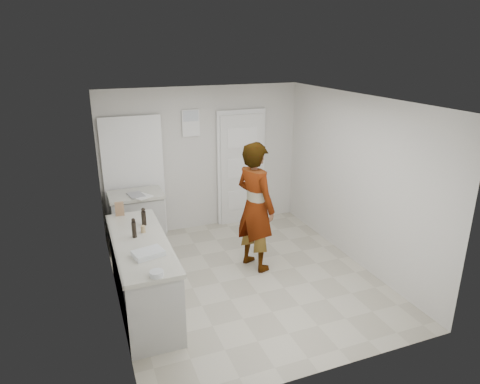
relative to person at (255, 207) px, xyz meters
name	(u,v)px	position (x,y,z in m)	size (l,w,h in m)	color
ground	(245,278)	(-0.26, -0.27, -0.95)	(4.00, 4.00, 0.00)	#A8A28D
room_shell	(194,173)	(-0.43, 1.68, 0.08)	(4.00, 4.00, 4.00)	beige
main_counter	(143,277)	(-1.71, -0.47, -0.52)	(0.64, 1.96, 0.93)	#B6B6B1
side_counter	(138,222)	(-1.51, 1.28, -0.52)	(0.84, 0.61, 0.93)	#B6B6B1
person	(255,207)	(0.00, 0.00, 0.00)	(0.69, 0.46, 1.90)	silver
cake_mix_box	(120,209)	(-1.84, 0.43, 0.07)	(0.12, 0.05, 0.19)	#A47752
spice_jar	(143,229)	(-1.63, -0.25, 0.02)	(0.06, 0.06, 0.09)	tan
oil_cruet_a	(144,217)	(-1.58, -0.02, 0.09)	(0.06, 0.06, 0.24)	black
oil_cruet_b	(134,228)	(-1.75, -0.35, 0.10)	(0.06, 0.06, 0.25)	black
baking_dish	(148,253)	(-1.68, -0.90, 0.00)	(0.37, 0.30, 0.06)	silver
egg_bowl	(157,274)	(-1.68, -1.37, 0.00)	(0.14, 0.14, 0.06)	silver
papers	(140,196)	(-1.46, 1.11, -0.02)	(0.25, 0.33, 0.01)	white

